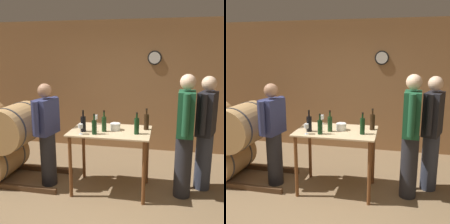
% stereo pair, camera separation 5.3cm
% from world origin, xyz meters
% --- Properties ---
extents(ground_plane, '(14.00, 14.00, 0.00)m').
position_xyz_m(ground_plane, '(0.00, 0.00, 0.00)').
color(ground_plane, brown).
extents(back_wall, '(8.40, 0.08, 2.70)m').
position_xyz_m(back_wall, '(0.00, 2.65, 1.35)').
color(back_wall, '#996B42').
rests_on(back_wall, ground_plane).
extents(tasting_table, '(1.15, 0.74, 0.94)m').
position_xyz_m(tasting_table, '(0.10, 0.77, 0.76)').
color(tasting_table, '#D1B284').
rests_on(tasting_table, ground_plane).
extents(wine_bottle_far_left, '(0.07, 0.07, 0.31)m').
position_xyz_m(wine_bottle_far_left, '(-0.27, 0.64, 1.05)').
color(wine_bottle_far_left, black).
rests_on(wine_bottle_far_left, tasting_table).
extents(wine_bottle_left, '(0.07, 0.07, 0.29)m').
position_xyz_m(wine_bottle_left, '(-0.09, 0.55, 1.04)').
color(wine_bottle_left, black).
rests_on(wine_bottle_left, tasting_table).
extents(wine_bottle_center, '(0.07, 0.07, 0.31)m').
position_xyz_m(wine_bottle_center, '(0.02, 0.70, 1.05)').
color(wine_bottle_center, '#193819').
rests_on(wine_bottle_center, tasting_table).
extents(wine_bottle_right, '(0.07, 0.07, 0.31)m').
position_xyz_m(wine_bottle_right, '(0.48, 0.67, 1.06)').
color(wine_bottle_right, black).
rests_on(wine_bottle_right, tasting_table).
extents(wine_bottle_far_right, '(0.07, 0.07, 0.31)m').
position_xyz_m(wine_bottle_far_right, '(0.60, 0.92, 1.06)').
color(wine_bottle_far_right, black).
rests_on(wine_bottle_far_right, tasting_table).
extents(wine_glass_near_left, '(0.06, 0.06, 0.14)m').
position_xyz_m(wine_glass_near_left, '(-0.27, 0.51, 1.04)').
color(wine_glass_near_left, silver).
rests_on(wine_glass_near_left, tasting_table).
extents(wine_glass_near_center, '(0.07, 0.07, 0.14)m').
position_xyz_m(wine_glass_near_center, '(-0.21, 1.07, 1.04)').
color(wine_glass_near_center, silver).
rests_on(wine_glass_near_center, tasting_table).
extents(ice_bucket, '(0.15, 0.15, 0.10)m').
position_xyz_m(ice_bucket, '(0.16, 0.80, 0.99)').
color(ice_bucket, white).
rests_on(ice_bucket, tasting_table).
extents(person_host, '(0.25, 0.59, 1.76)m').
position_xyz_m(person_host, '(1.14, 0.81, 0.93)').
color(person_host, '#232328').
rests_on(person_host, ground_plane).
extents(person_visitor_with_scarf, '(0.29, 0.58, 1.60)m').
position_xyz_m(person_visitor_with_scarf, '(-0.89, 0.76, 0.84)').
color(person_visitor_with_scarf, '#232328').
rests_on(person_visitor_with_scarf, ground_plane).
extents(person_visitor_bearded, '(0.34, 0.56, 1.72)m').
position_xyz_m(person_visitor_bearded, '(1.45, 1.10, 0.91)').
color(person_visitor_bearded, '#333847').
rests_on(person_visitor_bearded, ground_plane).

